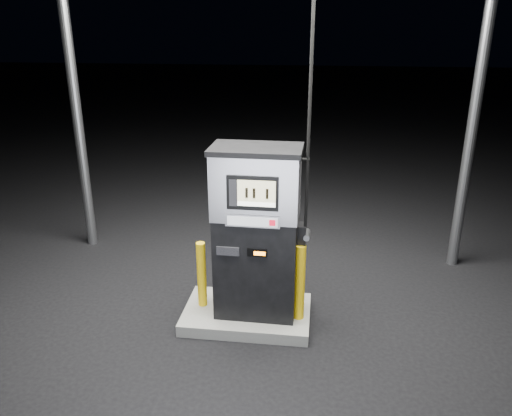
# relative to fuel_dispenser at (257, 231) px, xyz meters

# --- Properties ---
(ground) EXTENTS (80.00, 80.00, 0.00)m
(ground) POSITION_rel_fuel_dispenser_xyz_m (-0.12, 0.01, -1.25)
(ground) COLOR black
(ground) RESTS_ON ground
(pump_island) EXTENTS (1.60, 1.00, 0.15)m
(pump_island) POSITION_rel_fuel_dispenser_xyz_m (-0.12, 0.01, -1.17)
(pump_island) COLOR slate
(pump_island) RESTS_ON ground
(fuel_dispenser) EXTENTS (1.17, 0.65, 4.42)m
(fuel_dispenser) POSITION_rel_fuel_dispenser_xyz_m (0.00, 0.00, 0.00)
(fuel_dispenser) COLOR black
(fuel_dispenser) RESTS_ON pump_island
(bollard_left) EXTENTS (0.13, 0.13, 0.88)m
(bollard_left) POSITION_rel_fuel_dispenser_xyz_m (-0.71, 0.05, -0.66)
(bollard_left) COLOR yellow
(bollard_left) RESTS_ON pump_island
(bollard_right) EXTENTS (0.16, 0.16, 0.98)m
(bollard_right) POSITION_rel_fuel_dispenser_xyz_m (0.54, -0.09, -0.60)
(bollard_right) COLOR yellow
(bollard_right) RESTS_ON pump_island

